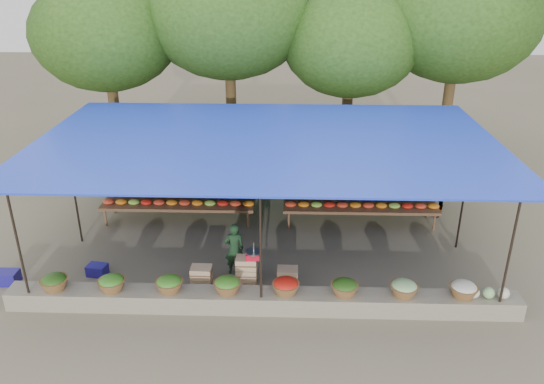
{
  "coord_description": "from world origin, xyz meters",
  "views": [
    {
      "loc": [
        0.52,
        -11.88,
        6.69
      ],
      "look_at": [
        0.12,
        0.2,
        1.37
      ],
      "focal_mm": 35.0,
      "sensor_mm": 36.0,
      "label": 1
    }
  ],
  "objects_px": {
    "weighing_scale": "(254,254)",
    "blue_crate_front": "(7,277)",
    "vendor_seated": "(234,249)",
    "crate_counter": "(245,276)",
    "blue_crate_back": "(97,270)"
  },
  "relations": [
    {
      "from": "blue_crate_front",
      "to": "blue_crate_back",
      "type": "height_order",
      "value": "blue_crate_front"
    },
    {
      "from": "weighing_scale",
      "to": "blue_crate_front",
      "type": "relative_size",
      "value": 0.76
    },
    {
      "from": "crate_counter",
      "to": "blue_crate_back",
      "type": "height_order",
      "value": "crate_counter"
    },
    {
      "from": "weighing_scale",
      "to": "vendor_seated",
      "type": "distance_m",
      "value": 0.82
    },
    {
      "from": "crate_counter",
      "to": "weighing_scale",
      "type": "xyz_separation_m",
      "value": [
        0.2,
        -0.0,
        0.55
      ]
    },
    {
      "from": "blue_crate_back",
      "to": "weighing_scale",
      "type": "bearing_deg",
      "value": 3.64
    },
    {
      "from": "vendor_seated",
      "to": "crate_counter",
      "type": "bearing_deg",
      "value": 102.51
    },
    {
      "from": "vendor_seated",
      "to": "blue_crate_front",
      "type": "height_order",
      "value": "vendor_seated"
    },
    {
      "from": "weighing_scale",
      "to": "blue_crate_front",
      "type": "bearing_deg",
      "value": 179.91
    },
    {
      "from": "blue_crate_front",
      "to": "blue_crate_back",
      "type": "relative_size",
      "value": 1.15
    },
    {
      "from": "crate_counter",
      "to": "weighing_scale",
      "type": "height_order",
      "value": "weighing_scale"
    },
    {
      "from": "weighing_scale",
      "to": "vendor_seated",
      "type": "relative_size",
      "value": 0.3
    },
    {
      "from": "crate_counter",
      "to": "blue_crate_front",
      "type": "bearing_deg",
      "value": 179.9
    },
    {
      "from": "weighing_scale",
      "to": "blue_crate_back",
      "type": "height_order",
      "value": "weighing_scale"
    },
    {
      "from": "crate_counter",
      "to": "blue_crate_back",
      "type": "relative_size",
      "value": 5.45
    }
  ]
}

